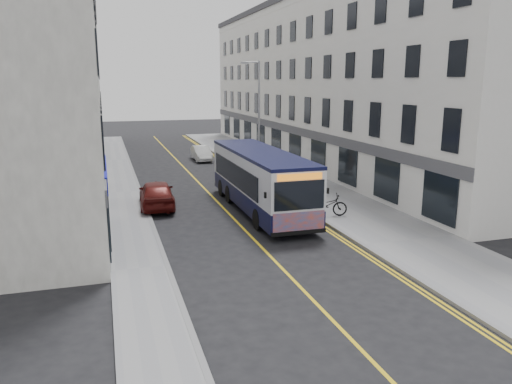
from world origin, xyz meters
TOP-DOWN VIEW (x-y plane):
  - ground at (0.00, 0.00)m, footprint 140.00×140.00m
  - pavement_east at (6.25, 12.00)m, footprint 4.50×64.00m
  - pavement_west at (-5.00, 12.00)m, footprint 2.00×64.00m
  - kerb_east at (4.00, 12.00)m, footprint 0.18×64.00m
  - kerb_west at (-4.00, 12.00)m, footprint 0.18×64.00m
  - road_centre_line at (0.00, 12.00)m, footprint 0.12×64.00m
  - road_dbl_yellow_inner at (3.55, 12.00)m, footprint 0.10×64.00m
  - road_dbl_yellow_outer at (3.75, 12.00)m, footprint 0.10×64.00m
  - terrace_east at (11.50, 21.00)m, footprint 6.00×46.00m
  - terrace_west at (-9.00, 21.00)m, footprint 6.00×46.00m
  - streetlamp at (4.17, 14.00)m, footprint 1.32×0.18m
  - city_bus at (1.72, 5.69)m, footprint 2.55×10.92m
  - bicycle at (4.40, 3.32)m, footprint 2.23×1.25m
  - pedestrian_near at (6.08, 13.02)m, footprint 0.73×0.56m
  - pedestrian_far at (6.13, 13.41)m, footprint 1.11×1.05m
  - car_white at (2.01, 23.39)m, footprint 1.35×3.81m
  - car_maroon at (-3.40, 7.95)m, footprint 2.04×4.55m

SIDE VIEW (x-z plane):
  - ground at x=0.00m, z-range 0.00..0.00m
  - road_centre_line at x=0.00m, z-range 0.00..0.01m
  - road_dbl_yellow_inner at x=3.55m, z-range 0.00..0.01m
  - road_dbl_yellow_outer at x=3.75m, z-range 0.00..0.01m
  - pavement_east at x=6.25m, z-range 0.00..0.12m
  - pavement_west at x=-5.00m, z-range 0.00..0.12m
  - kerb_east at x=4.00m, z-range 0.00..0.13m
  - kerb_west at x=-4.00m, z-range 0.00..0.13m
  - car_white at x=2.01m, z-range 0.00..1.25m
  - bicycle at x=4.40m, z-range 0.12..1.23m
  - car_maroon at x=-3.40m, z-range 0.00..1.52m
  - pedestrian_near at x=6.08m, z-range 0.12..1.89m
  - pedestrian_far at x=6.13m, z-range 0.12..1.93m
  - city_bus at x=1.72m, z-range 0.15..3.32m
  - streetlamp at x=4.17m, z-range 0.38..8.38m
  - terrace_east at x=11.50m, z-range 0.00..13.00m
  - terrace_west at x=-9.00m, z-range 0.00..13.00m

